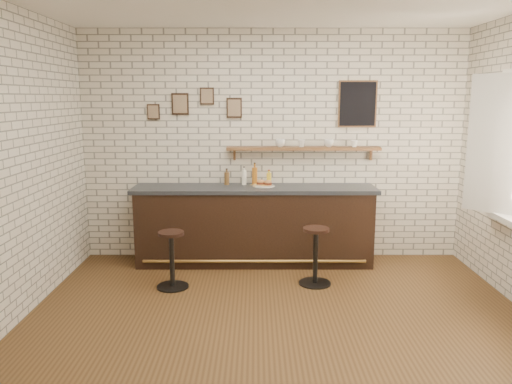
{
  "coord_description": "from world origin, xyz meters",
  "views": [
    {
      "loc": [
        -0.22,
        -4.57,
        2.14
      ],
      "look_at": [
        -0.22,
        0.9,
        1.09
      ],
      "focal_mm": 35.0,
      "sensor_mm": 36.0,
      "label": 1
    }
  ],
  "objects_px": {
    "bar_stool_left": "(172,258)",
    "shelf_cup_b": "(301,143)",
    "bitters_bottle_brown": "(227,178)",
    "condiment_bottle_yellow": "(269,178)",
    "bitters_bottle_white": "(244,177)",
    "sandwich_plate": "(264,186)",
    "shelf_cup_c": "(329,143)",
    "bar_stool_right": "(316,254)",
    "ciabatta_sandwich": "(264,183)",
    "bar_counter": "(254,225)",
    "shelf_cup_a": "(280,143)",
    "shelf_cup_d": "(354,144)",
    "bitters_bottle_amber": "(255,176)"
  },
  "relations": [
    {
      "from": "shelf_cup_b",
      "to": "bar_stool_right",
      "type": "bearing_deg",
      "value": -136.6
    },
    {
      "from": "shelf_cup_c",
      "to": "bar_stool_right",
      "type": "bearing_deg",
      "value": 169.5
    },
    {
      "from": "bitters_bottle_white",
      "to": "bar_stool_right",
      "type": "distance_m",
      "value": 1.46
    },
    {
      "from": "shelf_cup_b",
      "to": "shelf_cup_c",
      "type": "height_order",
      "value": "shelf_cup_c"
    },
    {
      "from": "bitters_bottle_brown",
      "to": "shelf_cup_d",
      "type": "bearing_deg",
      "value": 1.47
    },
    {
      "from": "bitters_bottle_brown",
      "to": "bar_stool_right",
      "type": "relative_size",
      "value": 0.32
    },
    {
      "from": "bitters_bottle_amber",
      "to": "shelf_cup_c",
      "type": "xyz_separation_m",
      "value": [
        0.97,
        0.04,
        0.42
      ]
    },
    {
      "from": "bitters_bottle_brown",
      "to": "shelf_cup_c",
      "type": "bearing_deg",
      "value": 1.83
    },
    {
      "from": "condiment_bottle_yellow",
      "to": "shelf_cup_b",
      "type": "height_order",
      "value": "shelf_cup_b"
    },
    {
      "from": "condiment_bottle_yellow",
      "to": "bitters_bottle_amber",
      "type": "bearing_deg",
      "value": 180.0
    },
    {
      "from": "shelf_cup_a",
      "to": "shelf_cup_d",
      "type": "relative_size",
      "value": 1.42
    },
    {
      "from": "sandwich_plate",
      "to": "bitters_bottle_brown",
      "type": "bearing_deg",
      "value": 165.73
    },
    {
      "from": "bitters_bottle_white",
      "to": "shelf_cup_c",
      "type": "distance_m",
      "value": 1.19
    },
    {
      "from": "bitters_bottle_white",
      "to": "shelf_cup_b",
      "type": "bearing_deg",
      "value": 3.26
    },
    {
      "from": "sandwich_plate",
      "to": "bitters_bottle_brown",
      "type": "height_order",
      "value": "bitters_bottle_brown"
    },
    {
      "from": "sandwich_plate",
      "to": "shelf_cup_b",
      "type": "distance_m",
      "value": 0.74
    },
    {
      "from": "ciabatta_sandwich",
      "to": "bitters_bottle_amber",
      "type": "bearing_deg",
      "value": 135.43
    },
    {
      "from": "bitters_bottle_white",
      "to": "shelf_cup_b",
      "type": "height_order",
      "value": "shelf_cup_b"
    },
    {
      "from": "sandwich_plate",
      "to": "bar_stool_left",
      "type": "xyz_separation_m",
      "value": [
        -1.05,
        -0.91,
        -0.66
      ]
    },
    {
      "from": "bar_counter",
      "to": "ciabatta_sandwich",
      "type": "bearing_deg",
      "value": 15.75
    },
    {
      "from": "bar_counter",
      "to": "bar_stool_left",
      "type": "distance_m",
      "value": 1.29
    },
    {
      "from": "bar_counter",
      "to": "bar_stool_left",
      "type": "bearing_deg",
      "value": -136.67
    },
    {
      "from": "bitters_bottle_amber",
      "to": "bar_stool_right",
      "type": "relative_size",
      "value": 0.43
    },
    {
      "from": "ciabatta_sandwich",
      "to": "bar_counter",
      "type": "bearing_deg",
      "value": -164.25
    },
    {
      "from": "shelf_cup_d",
      "to": "shelf_cup_c",
      "type": "bearing_deg",
      "value": 165.72
    },
    {
      "from": "bitters_bottle_white",
      "to": "bar_stool_left",
      "type": "xyz_separation_m",
      "value": [
        -0.8,
        -1.04,
        -0.76
      ]
    },
    {
      "from": "shelf_cup_b",
      "to": "bitters_bottle_amber",
      "type": "bearing_deg",
      "value": 131.89
    },
    {
      "from": "sandwich_plate",
      "to": "bitters_bottle_white",
      "type": "bearing_deg",
      "value": 154.38
    },
    {
      "from": "bitters_bottle_brown",
      "to": "bar_stool_right",
      "type": "distance_m",
      "value": 1.6
    },
    {
      "from": "bitters_bottle_amber",
      "to": "bar_stool_left",
      "type": "bearing_deg",
      "value": -132.05
    },
    {
      "from": "bitters_bottle_amber",
      "to": "shelf_cup_d",
      "type": "relative_size",
      "value": 3.13
    },
    {
      "from": "bitters_bottle_amber",
      "to": "shelf_cup_c",
      "type": "relative_size",
      "value": 2.32
    },
    {
      "from": "ciabatta_sandwich",
      "to": "shelf_cup_a",
      "type": "height_order",
      "value": "shelf_cup_a"
    },
    {
      "from": "sandwich_plate",
      "to": "bar_counter",
      "type": "bearing_deg",
      "value": -163.1
    },
    {
      "from": "ciabatta_sandwich",
      "to": "bar_stool_right",
      "type": "distance_m",
      "value": 1.21
    },
    {
      "from": "bar_stool_left",
      "to": "shelf_cup_d",
      "type": "bearing_deg",
      "value": 25.82
    },
    {
      "from": "bar_counter",
      "to": "shelf_cup_b",
      "type": "height_order",
      "value": "shelf_cup_b"
    },
    {
      "from": "bar_stool_right",
      "to": "shelf_cup_b",
      "type": "bearing_deg",
      "value": 95.52
    },
    {
      "from": "bar_counter",
      "to": "shelf_cup_a",
      "type": "height_order",
      "value": "shelf_cup_a"
    },
    {
      "from": "ciabatta_sandwich",
      "to": "shelf_cup_a",
      "type": "xyz_separation_m",
      "value": [
        0.21,
        0.16,
        0.5
      ]
    },
    {
      "from": "shelf_cup_a",
      "to": "bar_stool_left",
      "type": "bearing_deg",
      "value": -138.25
    },
    {
      "from": "bitters_bottle_brown",
      "to": "bar_stool_left",
      "type": "distance_m",
      "value": 1.4
    },
    {
      "from": "bar_stool_left",
      "to": "shelf_cup_b",
      "type": "xyz_separation_m",
      "value": [
        1.54,
        1.08,
        1.2
      ]
    },
    {
      "from": "bitters_bottle_brown",
      "to": "shelf_cup_a",
      "type": "height_order",
      "value": "shelf_cup_a"
    },
    {
      "from": "bitters_bottle_amber",
      "to": "shelf_cup_c",
      "type": "distance_m",
      "value": 1.05
    },
    {
      "from": "shelf_cup_a",
      "to": "shelf_cup_c",
      "type": "xyz_separation_m",
      "value": [
        0.63,
        0.0,
        -0.0
      ]
    },
    {
      "from": "bar_counter",
      "to": "sandwich_plate",
      "type": "xyz_separation_m",
      "value": [
        0.12,
        0.04,
        0.51
      ]
    },
    {
      "from": "bitters_bottle_amber",
      "to": "shelf_cup_c",
      "type": "bearing_deg",
      "value": 2.53
    },
    {
      "from": "shelf_cup_a",
      "to": "shelf_cup_c",
      "type": "height_order",
      "value": "shelf_cup_a"
    },
    {
      "from": "bar_stool_right",
      "to": "condiment_bottle_yellow",
      "type": "bearing_deg",
      "value": 118.97
    }
  ]
}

